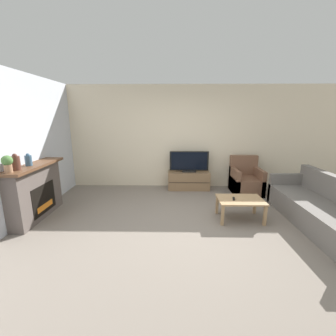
{
  "coord_description": "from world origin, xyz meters",
  "views": [
    {
      "loc": [
        -0.31,
        -3.6,
        1.92
      ],
      "look_at": [
        -0.38,
        0.97,
        0.85
      ],
      "focal_mm": 24.0,
      "sensor_mm": 36.0,
      "label": 1
    }
  ],
  "objects": [
    {
      "name": "tv",
      "position": [
        0.15,
        2.15,
        0.72
      ],
      "size": [
        1.01,
        0.18,
        0.55
      ],
      "color": "black",
      "rests_on": "tv_stand"
    },
    {
      "name": "potted_plant",
      "position": [
        -2.86,
        -0.23,
        1.2
      ],
      "size": [
        0.16,
        0.16,
        0.28
      ],
      "color": "#936B4C",
      "rests_on": "fireplace"
    },
    {
      "name": "wall_left",
      "position": [
        -3.05,
        0.0,
        1.35
      ],
      "size": [
        0.06,
        12.0,
        2.7
      ],
      "color": "silver",
      "rests_on": "ground"
    },
    {
      "name": "mantel_vase_centre_left",
      "position": [
        -2.86,
        0.28,
        1.15
      ],
      "size": [
        0.11,
        0.11,
        0.22
      ],
      "color": "#385670",
      "rests_on": "fireplace"
    },
    {
      "name": "fireplace",
      "position": [
        -2.87,
        0.39,
        0.53
      ],
      "size": [
        0.4,
        1.46,
        1.05
      ],
      "color": "#564C47",
      "rests_on": "ground"
    },
    {
      "name": "couch",
      "position": [
        2.36,
        0.12,
        0.29
      ],
      "size": [
        0.84,
        2.38,
        0.86
      ],
      "color": "#66605B",
      "rests_on": "ground"
    },
    {
      "name": "armchair",
      "position": [
        1.57,
        1.9,
        0.3
      ],
      "size": [
        0.7,
        0.76,
        0.91
      ],
      "color": "brown",
      "rests_on": "ground"
    },
    {
      "name": "remote",
      "position": [
        0.85,
        0.35,
        0.41
      ],
      "size": [
        0.07,
        0.16,
        0.02
      ],
      "rotation": [
        0.0,
        0.0,
        -0.24
      ],
      "color": "black",
      "rests_on": "coffee_table"
    },
    {
      "name": "tv_stand",
      "position": [
        0.15,
        2.16,
        0.24
      ],
      "size": [
        1.09,
        0.45,
        0.47
      ],
      "color": "brown",
      "rests_on": "ground"
    },
    {
      "name": "coffee_table",
      "position": [
        0.98,
        0.36,
        0.35
      ],
      "size": [
        0.83,
        0.58,
        0.4
      ],
      "color": "#A37F56",
      "rests_on": "ground"
    },
    {
      "name": "mantel_vase_left",
      "position": [
        -2.86,
        -0.05,
        1.17
      ],
      "size": [
        0.13,
        0.13,
        0.28
      ],
      "color": "#512D23",
      "rests_on": "fireplace"
    },
    {
      "name": "wall_back",
      "position": [
        0.0,
        2.45,
        1.35
      ],
      "size": [
        12.0,
        0.06,
        2.7
      ],
      "color": "beige",
      "rests_on": "ground"
    },
    {
      "name": "ground_plane",
      "position": [
        0.0,
        0.0,
        0.0
      ],
      "size": [
        24.0,
        24.0,
        0.0
      ],
      "primitive_type": "plane",
      "color": "slate"
    }
  ]
}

